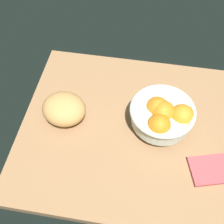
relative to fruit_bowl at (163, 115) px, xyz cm
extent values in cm
cube|color=#946C47|center=(6.49, 2.42, -7.82)|extent=(80.09, 64.19, 3.00)
cylinder|color=silver|center=(0.37, -0.39, -4.97)|extent=(10.61, 10.61, 2.71)
cylinder|color=silver|center=(0.37, -0.39, -0.77)|extent=(19.46, 19.46, 5.68)
torus|color=silver|center=(0.37, -0.39, 2.07)|extent=(21.06, 21.06, 1.60)
sphere|color=orange|center=(2.13, -1.79, 0.86)|extent=(7.69, 7.69, 7.69)
sphere|color=orange|center=(-5.75, 0.09, 0.90)|extent=(7.90, 7.90, 7.90)
sphere|color=orange|center=(1.12, 4.81, 0.86)|extent=(7.70, 7.70, 7.70)
sphere|color=orange|center=(0.37, -0.39, 0.92)|extent=(8.05, 8.05, 8.05)
ellipsoid|color=tan|center=(32.55, 1.45, -1.99)|extent=(17.32, 16.10, 8.65)
cube|color=#B4484C|center=(-17.86, 13.18, -5.75)|extent=(17.97, 13.51, 1.14)
camera|label=1|loc=(7.39, 54.92, 76.19)|focal=46.59mm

